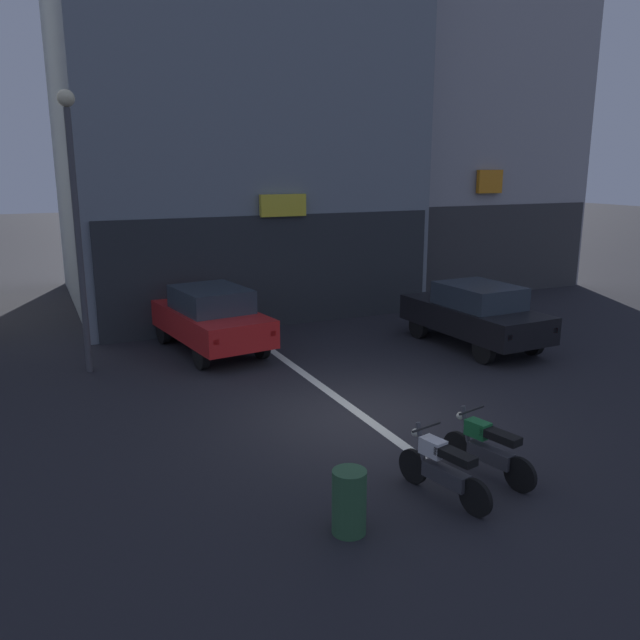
{
  "coord_description": "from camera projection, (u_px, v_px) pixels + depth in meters",
  "views": [
    {
      "loc": [
        -5.42,
        -9.86,
        4.54
      ],
      "look_at": [
        0.06,
        2.0,
        1.4
      ],
      "focal_mm": 36.0,
      "sensor_mm": 36.0,
      "label": 1
    }
  ],
  "objects": [
    {
      "name": "car_black_parked_kerbside",
      "position": [
        475.0,
        313.0,
        16.38
      ],
      "size": [
        1.94,
        4.18,
        1.64
      ],
      "color": "black",
      "rests_on": "ground"
    },
    {
      "name": "car_red_crossing_near",
      "position": [
        210.0,
        317.0,
        15.96
      ],
      "size": [
        2.29,
        4.3,
        1.64
      ],
      "color": "black",
      "rests_on": "ground"
    },
    {
      "name": "motorcycle_white_row_leftmost",
      "position": [
        443.0,
        468.0,
        8.91
      ],
      "size": [
        0.57,
        1.64,
        0.98
      ],
      "color": "black",
      "rests_on": "ground"
    },
    {
      "name": "motorcycle_green_row_left_mid",
      "position": [
        487.0,
        448.0,
        9.54
      ],
      "size": [
        0.57,
        1.64,
        0.98
      ],
      "color": "black",
      "rests_on": "ground"
    },
    {
      "name": "lane_centre_line",
      "position": [
        256.0,
        339.0,
        17.27
      ],
      "size": [
        0.2,
        18.0,
        0.01
      ],
      "primitive_type": "cube",
      "color": "silver",
      "rests_on": "ground"
    },
    {
      "name": "ground_plane",
      "position": [
        362.0,
        416.0,
        11.97
      ],
      "size": [
        120.0,
        120.0,
        0.0
      ],
      "primitive_type": "plane",
      "color": "#232328"
    },
    {
      "name": "car_grey_down_street",
      "position": [
        227.0,
        264.0,
        24.58
      ],
      "size": [
        1.79,
        4.11,
        1.64
      ],
      "color": "black",
      "rests_on": "ground"
    },
    {
      "name": "street_lamp",
      "position": [
        75.0,
        204.0,
        13.67
      ],
      "size": [
        0.36,
        0.36,
        6.08
      ],
      "color": "#47474C",
      "rests_on": "ground"
    },
    {
      "name": "building_far_right",
      "position": [
        435.0,
        114.0,
        25.2
      ],
      "size": [
        8.88,
        7.77,
        13.06
      ],
      "color": "#9E9EA3",
      "rests_on": "ground"
    },
    {
      "name": "trash_bin",
      "position": [
        349.0,
        502.0,
        8.07
      ],
      "size": [
        0.44,
        0.44,
        0.85
      ],
      "primitive_type": "cylinder",
      "color": "#2D5938",
      "rests_on": "ground"
    },
    {
      "name": "building_mid_block",
      "position": [
        221.0,
        114.0,
        21.74
      ],
      "size": [
        10.36,
        10.17,
        12.52
      ],
      "color": "gray",
      "rests_on": "ground"
    }
  ]
}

